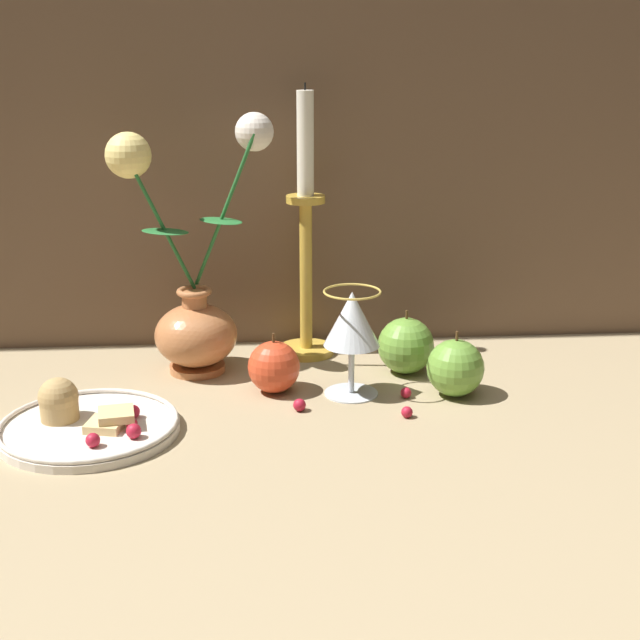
% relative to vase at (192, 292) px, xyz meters
% --- Properties ---
extents(ground_plane, '(2.40, 2.40, 0.00)m').
position_rel_vase_xyz_m(ground_plane, '(0.11, -0.11, -0.11)').
color(ground_plane, '#9E8966').
rests_on(ground_plane, ground).
extents(vase, '(0.22, 0.11, 0.35)m').
position_rel_vase_xyz_m(vase, '(0.00, 0.00, 0.00)').
color(vase, '#B77042').
rests_on(vase, ground_plane).
extents(plate_with_pastries, '(0.21, 0.21, 0.06)m').
position_rel_vase_xyz_m(plate_with_pastries, '(-0.12, -0.20, -0.10)').
color(plate_with_pastries, silver).
rests_on(plate_with_pastries, ground_plane).
extents(wine_glass, '(0.07, 0.07, 0.14)m').
position_rel_vase_xyz_m(wine_glass, '(0.21, -0.11, -0.02)').
color(wine_glass, silver).
rests_on(wine_glass, ground_plane).
extents(candlestick, '(0.08, 0.08, 0.39)m').
position_rel_vase_xyz_m(candlestick, '(0.16, 0.06, 0.05)').
color(candlestick, gold).
rests_on(candlestick, ground_plane).
extents(apple_beside_vase, '(0.07, 0.07, 0.08)m').
position_rel_vase_xyz_m(apple_beside_vase, '(0.11, -0.09, -0.08)').
color(apple_beside_vase, '#D14223').
rests_on(apple_beside_vase, ground_plane).
extents(apple_near_glass, '(0.08, 0.08, 0.09)m').
position_rel_vase_xyz_m(apple_near_glass, '(0.29, -0.03, -0.07)').
color(apple_near_glass, '#669938').
rests_on(apple_near_glass, ground_plane).
extents(apple_at_table_edge, '(0.08, 0.08, 0.09)m').
position_rel_vase_xyz_m(apple_at_table_edge, '(0.34, -0.12, -0.08)').
color(apple_at_table_edge, '#669938').
rests_on(apple_at_table_edge, ground_plane).
extents(berry_near_plate, '(0.01, 0.01, 0.01)m').
position_rel_vase_xyz_m(berry_near_plate, '(0.28, -0.12, -0.11)').
color(berry_near_plate, '#AD192D').
rests_on(berry_near_plate, ground_plane).
extents(berry_front_center, '(0.02, 0.02, 0.02)m').
position_rel_vase_xyz_m(berry_front_center, '(0.14, -0.16, -0.11)').
color(berry_front_center, '#AD192D').
rests_on(berry_front_center, ground_plane).
extents(berry_by_glass_stem, '(0.01, 0.01, 0.01)m').
position_rel_vase_xyz_m(berry_by_glass_stem, '(0.27, -0.19, -0.11)').
color(berry_by_glass_stem, '#AD192D').
rests_on(berry_by_glass_stem, ground_plane).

